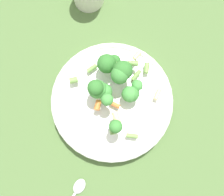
% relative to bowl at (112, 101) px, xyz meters
% --- Properties ---
extents(ground_plane, '(3.00, 3.00, 0.00)m').
position_rel_bowl_xyz_m(ground_plane, '(0.00, 0.00, -0.02)').
color(ground_plane, '#4C6B38').
extents(bowl, '(0.29, 0.29, 0.04)m').
position_rel_bowl_xyz_m(bowl, '(0.00, 0.00, 0.00)').
color(bowl, white).
rests_on(bowl, ground_plane).
extents(pasta_salad, '(0.21, 0.22, 0.08)m').
position_rel_bowl_xyz_m(pasta_salad, '(-0.03, -0.00, 0.06)').
color(pasta_salad, '#8CB766').
rests_on(pasta_salad, bowl).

